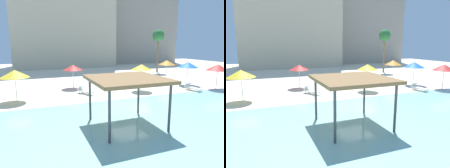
# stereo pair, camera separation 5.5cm
# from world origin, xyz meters

# --- Properties ---
(ground_plane) EXTENTS (80.00, 80.00, 0.00)m
(ground_plane) POSITION_xyz_m (0.00, 0.00, 0.00)
(ground_plane) COLOR beige
(lagoon_water) EXTENTS (44.00, 13.50, 0.04)m
(lagoon_water) POSITION_xyz_m (0.00, -5.25, 0.02)
(lagoon_water) COLOR #99D1C6
(lagoon_water) RESTS_ON ground
(shade_pavilion) EXTENTS (4.05, 4.05, 2.82)m
(shade_pavilion) POSITION_xyz_m (-1.97, -3.76, 2.64)
(shade_pavilion) COLOR #42474C
(shade_pavilion) RESTS_ON ground
(beach_umbrella_red_0) EXTENTS (2.30, 2.30, 2.60)m
(beach_umbrella_red_0) POSITION_xyz_m (11.02, 1.64, 2.28)
(beach_umbrella_red_0) COLOR silver
(beach_umbrella_red_0) RESTS_ON ground
(beach_umbrella_blue_2) EXTENTS (2.29, 2.29, 2.65)m
(beach_umbrella_blue_2) POSITION_xyz_m (9.72, 4.54, 2.33)
(beach_umbrella_blue_2) COLOR silver
(beach_umbrella_blue_2) RESTS_ON ground
(beach_umbrella_yellow_3) EXTENTS (2.29, 2.29, 2.60)m
(beach_umbrella_yellow_3) POSITION_xyz_m (-8.17, 4.24, 2.28)
(beach_umbrella_yellow_3) COLOR silver
(beach_umbrella_yellow_3) RESTS_ON ground
(beach_umbrella_red_5) EXTENTS (2.08, 2.08, 2.49)m
(beach_umbrella_red_5) POSITION_xyz_m (-2.79, 7.74, 2.20)
(beach_umbrella_red_5) COLOR silver
(beach_umbrella_red_5) RESTS_ON ground
(beach_umbrella_yellow_6) EXTENTS (2.05, 2.05, 2.67)m
(beach_umbrella_yellow_6) POSITION_xyz_m (3.35, 3.98, 2.38)
(beach_umbrella_yellow_6) COLOR silver
(beach_umbrella_yellow_6) RESTS_ON ground
(beach_umbrella_orange_7) EXTENTS (2.04, 2.04, 2.70)m
(beach_umbrella_orange_7) POSITION_xyz_m (8.62, 6.98, 2.42)
(beach_umbrella_orange_7) COLOR silver
(beach_umbrella_orange_7) RESTS_ON ground
(lounge_chair_0) EXTENTS (1.37, 1.97, 0.74)m
(lounge_chair_0) POSITION_xyz_m (0.40, 6.19, 0.33)
(lounge_chair_0) COLOR white
(lounge_chair_0) RESTS_ON ground
(lounge_chair_1) EXTENTS (0.80, 1.95, 0.74)m
(lounge_chair_1) POSITION_xyz_m (8.20, 2.05, 0.33)
(lounge_chair_1) COLOR white
(lounge_chair_1) RESTS_ON ground
(lounge_chair_2) EXTENTS (1.39, 1.96, 0.74)m
(lounge_chair_2) POSITION_xyz_m (-2.32, 4.65, 0.33)
(lounge_chair_2) COLOR white
(lounge_chair_2) RESTS_ON ground
(palm_tree_0) EXTENTS (1.90, 1.90, 7.01)m
(palm_tree_0) POSITION_xyz_m (12.76, 15.16, 5.87)
(palm_tree_0) COLOR brown
(palm_tree_0) RESTS_ON ground
(hotel_block_0) EXTENTS (19.65, 10.97, 21.63)m
(hotel_block_0) POSITION_xyz_m (-0.25, 30.93, 10.81)
(hotel_block_0) COLOR beige
(hotel_block_0) RESTS_ON ground
(hotel_block_1) EXTENTS (19.56, 8.38, 21.63)m
(hotel_block_1) POSITION_xyz_m (18.26, 33.87, 10.82)
(hotel_block_1) COLOR #9E9384
(hotel_block_1) RESTS_ON ground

